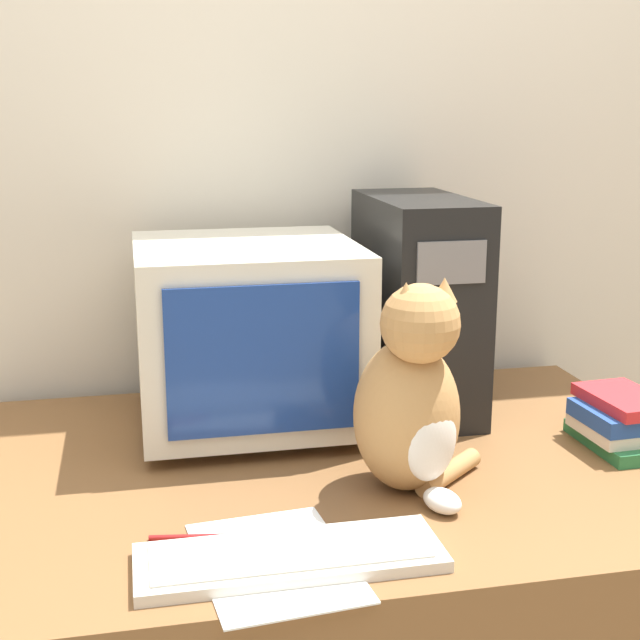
# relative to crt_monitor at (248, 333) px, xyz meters

# --- Properties ---
(wall_back) EXTENTS (7.00, 0.05, 2.50)m
(wall_back) POSITION_rel_crt_monitor_xyz_m (0.12, 0.32, 0.29)
(wall_back) COLOR beige
(wall_back) RESTS_ON ground_plane
(crt_monitor) EXTENTS (0.43, 0.44, 0.37)m
(crt_monitor) POSITION_rel_crt_monitor_xyz_m (0.00, 0.00, 0.00)
(crt_monitor) COLOR beige
(crt_monitor) RESTS_ON desk
(computer_tower) EXTENTS (0.19, 0.39, 0.45)m
(computer_tower) POSITION_rel_crt_monitor_xyz_m (0.36, 0.04, 0.03)
(computer_tower) COLOR black
(computer_tower) RESTS_ON desk
(keyboard) EXTENTS (0.44, 0.15, 0.02)m
(keyboard) POSITION_rel_crt_monitor_xyz_m (-0.02, -0.57, -0.18)
(keyboard) COLOR silver
(keyboard) RESTS_ON desk
(cat) EXTENTS (0.27, 0.26, 0.37)m
(cat) POSITION_rel_crt_monitor_xyz_m (0.22, -0.37, -0.03)
(cat) COLOR #B7844C
(cat) RESTS_ON desk
(book_stack) EXTENTS (0.17, 0.21, 0.10)m
(book_stack) POSITION_rel_crt_monitor_xyz_m (0.68, -0.27, -0.14)
(book_stack) COLOR #28703D
(book_stack) RESTS_ON desk
(pen) EXTENTS (0.14, 0.03, 0.01)m
(pen) POSITION_rel_crt_monitor_xyz_m (-0.15, -0.47, -0.19)
(pen) COLOR maroon
(pen) RESTS_ON desk
(paper_sheet) EXTENTS (0.24, 0.31, 0.00)m
(paper_sheet) POSITION_rel_crt_monitor_xyz_m (-0.04, -0.56, -0.19)
(paper_sheet) COLOR white
(paper_sheet) RESTS_ON desk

